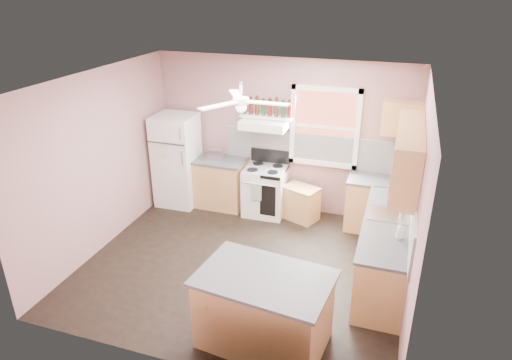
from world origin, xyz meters
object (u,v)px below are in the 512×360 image
(stove, at_px, (265,191))
(refrigerator, at_px, (177,160))
(island, at_px, (264,311))
(cart, at_px, (301,204))
(toaster, at_px, (216,154))

(stove, bearing_deg, refrigerator, -179.03)
(island, bearing_deg, cart, 101.88)
(refrigerator, xyz_separation_m, cart, (2.30, 0.07, -0.55))
(toaster, distance_m, stove, 1.10)
(refrigerator, height_order, cart, refrigerator)
(toaster, height_order, stove, toaster)
(toaster, bearing_deg, cart, -8.44)
(refrigerator, relative_size, island, 1.22)
(toaster, height_order, island, toaster)
(toaster, bearing_deg, island, -64.47)
(refrigerator, relative_size, toaster, 5.99)
(toaster, distance_m, cart, 1.74)
(stove, bearing_deg, toaster, 174.41)
(stove, bearing_deg, cart, -4.16)
(refrigerator, bearing_deg, cart, 0.16)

